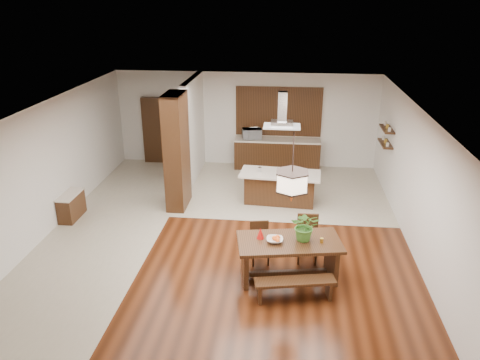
# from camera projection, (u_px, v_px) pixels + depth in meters

# --- Properties ---
(room_shell) EXTENTS (9.00, 9.04, 2.92)m
(room_shell) POSITION_uv_depth(u_px,v_px,m) (226.00, 144.00, 10.04)
(room_shell) COLOR #361709
(room_shell) RESTS_ON ground
(tile_hallway) EXTENTS (2.50, 9.00, 0.01)m
(tile_hallway) POSITION_uv_depth(u_px,v_px,m) (112.00, 224.00, 11.08)
(tile_hallway) COLOR #BCB29C
(tile_hallway) RESTS_ON ground
(tile_kitchen) EXTENTS (5.50, 4.00, 0.01)m
(tile_kitchen) POSITION_uv_depth(u_px,v_px,m) (284.00, 190.00, 12.99)
(tile_kitchen) COLOR #BCB29C
(tile_kitchen) RESTS_ON ground
(soffit_band) EXTENTS (8.00, 9.00, 0.02)m
(soffit_band) POSITION_uv_depth(u_px,v_px,m) (226.00, 107.00, 9.73)
(soffit_band) COLOR #422110
(soffit_band) RESTS_ON room_shell
(partition_pier) EXTENTS (0.45, 1.00, 2.90)m
(partition_pier) POSITION_uv_depth(u_px,v_px,m) (177.00, 152.00, 11.51)
(partition_pier) COLOR black
(partition_pier) RESTS_ON ground
(partition_stub) EXTENTS (0.18, 2.40, 2.90)m
(partition_stub) POSITION_uv_depth(u_px,v_px,m) (194.00, 129.00, 13.45)
(partition_stub) COLOR silver
(partition_stub) RESTS_ON ground
(hallway_console) EXTENTS (0.37, 0.88, 0.63)m
(hallway_console) POSITION_uv_depth(u_px,v_px,m) (71.00, 206.00, 11.25)
(hallway_console) COLOR black
(hallway_console) RESTS_ON ground
(hallway_doorway) EXTENTS (1.10, 0.20, 2.10)m
(hallway_doorway) POSITION_uv_depth(u_px,v_px,m) (161.00, 131.00, 14.74)
(hallway_doorway) COLOR black
(hallway_doorway) RESTS_ON ground
(rear_counter) EXTENTS (2.60, 0.62, 0.95)m
(rear_counter) POSITION_uv_depth(u_px,v_px,m) (277.00, 154.00, 14.41)
(rear_counter) COLOR black
(rear_counter) RESTS_ON ground
(kitchen_window) EXTENTS (2.60, 0.08, 1.50)m
(kitchen_window) POSITION_uv_depth(u_px,v_px,m) (279.00, 111.00, 14.17)
(kitchen_window) COLOR #915A2B
(kitchen_window) RESTS_ON room_shell
(shelf_lower) EXTENTS (0.26, 0.90, 0.04)m
(shelf_lower) POSITION_uv_depth(u_px,v_px,m) (385.00, 144.00, 12.30)
(shelf_lower) COLOR black
(shelf_lower) RESTS_ON room_shell
(shelf_upper) EXTENTS (0.26, 0.90, 0.04)m
(shelf_upper) POSITION_uv_depth(u_px,v_px,m) (387.00, 129.00, 12.15)
(shelf_upper) COLOR black
(shelf_upper) RESTS_ON room_shell
(dining_table) EXTENTS (2.06, 1.28, 0.80)m
(dining_table) POSITION_uv_depth(u_px,v_px,m) (289.00, 251.00, 8.78)
(dining_table) COLOR black
(dining_table) RESTS_ON ground
(dining_bench) EXTENTS (1.46, 0.59, 0.40)m
(dining_bench) POSITION_uv_depth(u_px,v_px,m) (295.00, 290.00, 8.28)
(dining_bench) COLOR black
(dining_bench) RESTS_ON ground
(dining_chair_left) EXTENTS (0.44, 0.44, 0.85)m
(dining_chair_left) POSITION_uv_depth(u_px,v_px,m) (260.00, 244.00, 9.35)
(dining_chair_left) COLOR black
(dining_chair_left) RESTS_ON ground
(dining_chair_right) EXTENTS (0.44, 0.44, 0.96)m
(dining_chair_right) POSITION_uv_depth(u_px,v_px,m) (307.00, 239.00, 9.39)
(dining_chair_right) COLOR black
(dining_chair_right) RESTS_ON ground
(pendant_lantern) EXTENTS (0.64, 0.64, 1.31)m
(pendant_lantern) POSITION_uv_depth(u_px,v_px,m) (293.00, 168.00, 8.16)
(pendant_lantern) COLOR #FFE4C3
(pendant_lantern) RESTS_ON room_shell
(foliage_plant) EXTENTS (0.54, 0.47, 0.58)m
(foliage_plant) POSITION_uv_depth(u_px,v_px,m) (305.00, 226.00, 8.62)
(foliage_plant) COLOR #3D7727
(foliage_plant) RESTS_ON dining_table
(fruit_bowl) EXTENTS (0.32, 0.32, 0.07)m
(fruit_bowl) POSITION_uv_depth(u_px,v_px,m) (275.00, 240.00, 8.65)
(fruit_bowl) COLOR beige
(fruit_bowl) RESTS_ON dining_table
(napkin_cone) EXTENTS (0.18, 0.18, 0.22)m
(napkin_cone) POSITION_uv_depth(u_px,v_px,m) (260.00, 233.00, 8.75)
(napkin_cone) COLOR red
(napkin_cone) RESTS_ON dining_table
(gold_ornament) EXTENTS (0.07, 0.07, 0.09)m
(gold_ornament) POSITION_uv_depth(u_px,v_px,m) (322.00, 240.00, 8.62)
(gold_ornament) COLOR gold
(gold_ornament) RESTS_ON dining_table
(kitchen_island) EXTENTS (2.08, 1.02, 0.84)m
(kitchen_island) POSITION_uv_depth(u_px,v_px,m) (280.00, 187.00, 12.05)
(kitchen_island) COLOR black
(kitchen_island) RESTS_ON ground
(range_hood) EXTENTS (0.90, 0.55, 0.87)m
(range_hood) POSITION_uv_depth(u_px,v_px,m) (282.00, 110.00, 11.30)
(range_hood) COLOR silver
(range_hood) RESTS_ON room_shell
(island_cup) EXTENTS (0.16, 0.16, 0.10)m
(island_cup) POSITION_uv_depth(u_px,v_px,m) (295.00, 173.00, 11.74)
(island_cup) COLOR silver
(island_cup) RESTS_ON kitchen_island
(microwave) EXTENTS (0.64, 0.50, 0.31)m
(microwave) POSITION_uv_depth(u_px,v_px,m) (252.00, 134.00, 14.21)
(microwave) COLOR silver
(microwave) RESTS_ON rear_counter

